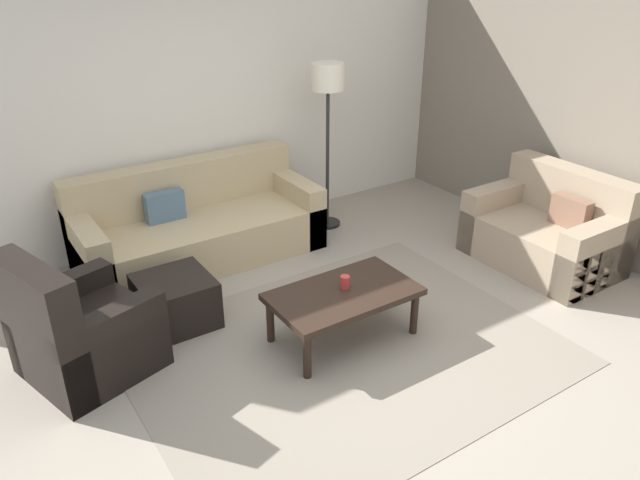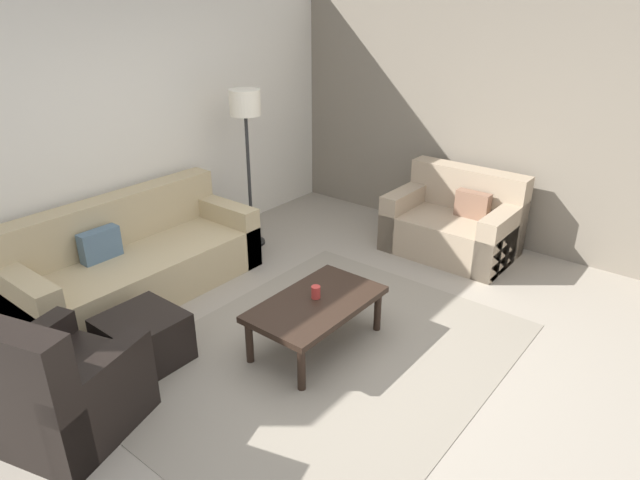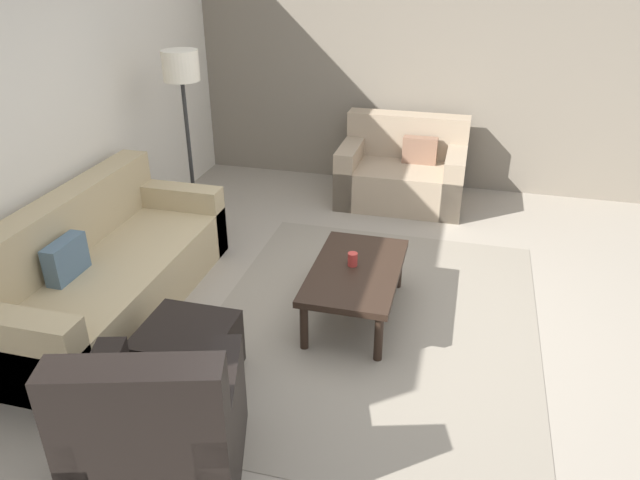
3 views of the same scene
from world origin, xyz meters
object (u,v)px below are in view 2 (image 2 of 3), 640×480
(armchair_leather, at_px, (55,396))
(lamp_standing, at_px, (246,119))
(ottoman, at_px, (143,339))
(cup, at_px, (316,292))
(couch_loveseat, at_px, (455,224))
(couch_main, at_px, (132,262))
(coffee_table, at_px, (316,307))

(armchair_leather, bearing_deg, lamp_standing, 21.84)
(ottoman, xyz_separation_m, lamp_standing, (2.07, 0.91, 1.21))
(ottoman, relative_size, cup, 5.53)
(armchair_leather, height_order, lamp_standing, lamp_standing)
(couch_loveseat, distance_m, lamp_standing, 2.51)
(armchair_leather, relative_size, cup, 9.81)
(couch_loveseat, distance_m, ottoman, 3.48)
(couch_main, bearing_deg, lamp_standing, -4.85)
(couch_loveseat, bearing_deg, coffee_table, 178.95)
(ottoman, bearing_deg, cup, -39.92)
(armchair_leather, relative_size, ottoman, 1.78)
(couch_main, height_order, coffee_table, couch_main)
(couch_main, bearing_deg, couch_loveseat, -35.86)
(couch_main, height_order, cup, couch_main)
(coffee_table, bearing_deg, armchair_leather, 159.75)
(coffee_table, height_order, lamp_standing, lamp_standing)
(armchair_leather, bearing_deg, coffee_table, -20.25)
(armchair_leather, distance_m, ottoman, 0.83)
(couch_loveseat, height_order, armchair_leather, armchair_leather)
(ottoman, distance_m, lamp_standing, 2.56)
(armchair_leather, relative_size, lamp_standing, 0.58)
(ottoman, height_order, cup, cup)
(couch_loveseat, distance_m, coffee_table, 2.36)
(armchair_leather, bearing_deg, couch_loveseat, -9.62)
(couch_loveseat, xyz_separation_m, coffee_table, (-2.35, 0.04, 0.06))
(couch_main, distance_m, coffee_table, 1.96)
(couch_main, xyz_separation_m, cup, (0.41, -1.89, 0.17))
(armchair_leather, distance_m, cup, 1.93)
(lamp_standing, bearing_deg, cup, -120.42)
(couch_loveseat, bearing_deg, lamp_standing, 124.70)
(cup, bearing_deg, ottoman, 140.08)
(couch_main, bearing_deg, cup, -77.83)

